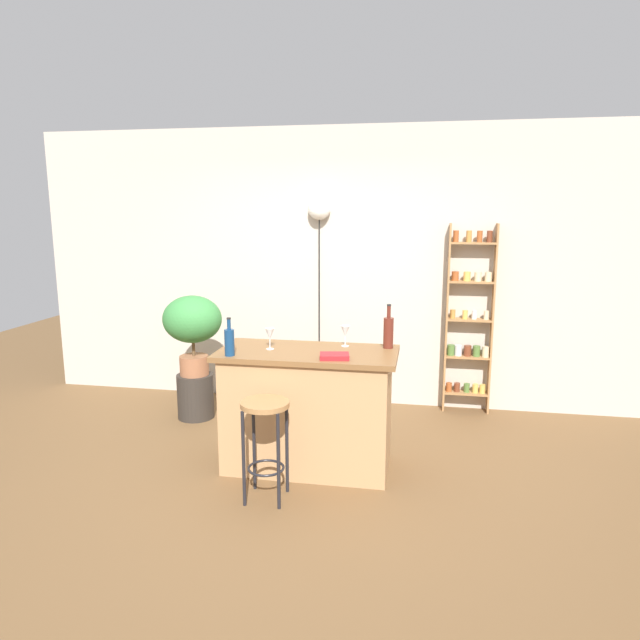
{
  "coord_description": "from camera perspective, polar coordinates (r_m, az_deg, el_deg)",
  "views": [
    {
      "loc": [
        0.85,
        -3.83,
        1.99
      ],
      "look_at": [
        0.05,
        0.55,
        1.13
      ],
      "focal_mm": 32.09,
      "sensor_mm": 36.0,
      "label": 1
    }
  ],
  "objects": [
    {
      "name": "ground",
      "position": [
        4.4,
        -2.01,
        -15.92
      ],
      "size": [
        12.0,
        12.0,
        0.0
      ],
      "primitive_type": "plane",
      "color": "brown"
    },
    {
      "name": "back_wall",
      "position": [
        5.87,
        1.99,
        5.22
      ],
      "size": [
        6.4,
        0.1,
        2.8
      ],
      "primitive_type": "cube",
      "color": "#BCB2A3",
      "rests_on": "ground"
    },
    {
      "name": "kitchen_counter",
      "position": [
        4.48,
        -1.22,
        -8.84
      ],
      "size": [
        1.36,
        0.66,
        0.93
      ],
      "color": "tan",
      "rests_on": "ground"
    },
    {
      "name": "bar_stool",
      "position": [
        3.99,
        -5.48,
        -10.6
      ],
      "size": [
        0.34,
        0.34,
        0.71
      ],
      "color": "black",
      "rests_on": "ground"
    },
    {
      "name": "spice_shelf",
      "position": [
        5.76,
        14.67,
        -0.06
      ],
      "size": [
        0.45,
        0.14,
        1.86
      ],
      "color": "#9E7042",
      "rests_on": "ground"
    },
    {
      "name": "plant_stool",
      "position": [
        5.7,
        -12.3,
        -7.41
      ],
      "size": [
        0.35,
        0.35,
        0.43
      ],
      "primitive_type": "cylinder",
      "color": "#2D2823",
      "rests_on": "ground"
    },
    {
      "name": "potted_plant",
      "position": [
        5.52,
        -12.6,
        -0.38
      ],
      "size": [
        0.56,
        0.5,
        0.77
      ],
      "color": "#935B3D",
      "rests_on": "plant_stool"
    },
    {
      "name": "bottle_soda_blue",
      "position": [
        4.43,
        6.84,
        -1.15
      ],
      "size": [
        0.08,
        0.08,
        0.34
      ],
      "color": "#5B2319",
      "rests_on": "kitchen_counter"
    },
    {
      "name": "bottle_olive_oil",
      "position": [
        4.23,
        -9.02,
        -2.12
      ],
      "size": [
        0.07,
        0.07,
        0.28
      ],
      "color": "navy",
      "rests_on": "kitchen_counter"
    },
    {
      "name": "wine_glass_left",
      "position": [
        4.38,
        -5.03,
        -1.43
      ],
      "size": [
        0.07,
        0.07,
        0.16
      ],
      "color": "silver",
      "rests_on": "kitchen_counter"
    },
    {
      "name": "wine_glass_center",
      "position": [
        4.46,
        2.54,
        -1.17
      ],
      "size": [
        0.07,
        0.07,
        0.16
      ],
      "color": "silver",
      "rests_on": "kitchen_counter"
    },
    {
      "name": "cookbook",
      "position": [
        4.12,
        1.45,
        -3.63
      ],
      "size": [
        0.23,
        0.18,
        0.03
      ],
      "primitive_type": "cube",
      "rotation": [
        0.0,
        0.0,
        0.17
      ],
      "color": "maroon",
      "rests_on": "kitchen_counter"
    },
    {
      "name": "pendant_globe_light",
      "position": [
        5.76,
        -0.07,
        10.8
      ],
      "size": [
        0.22,
        0.22,
        2.11
      ],
      "color": "black",
      "rests_on": "ground"
    }
  ]
}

